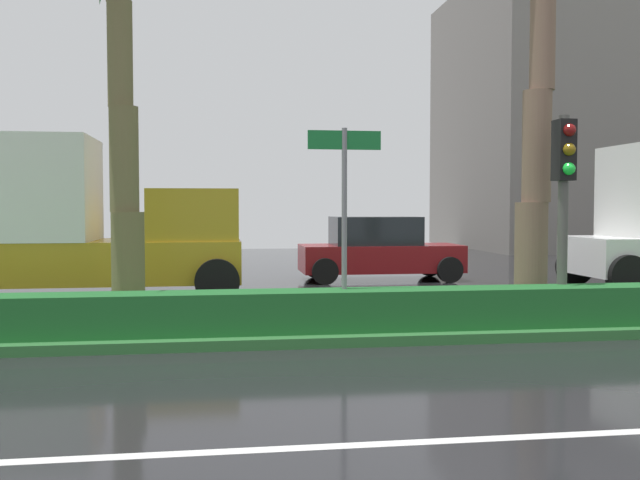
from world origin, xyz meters
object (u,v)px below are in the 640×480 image
Objects in this scene: traffic_signal_median_right at (564,180)px; car_in_traffic_leading at (379,250)px; street_name_sign at (344,200)px; box_truck_lead at (87,227)px.

traffic_signal_median_right is 8.36m from car_in_traffic_leading.
traffic_signal_median_right reaches higher than street_name_sign.
street_name_sign is 7.14m from box_truck_lead.
box_truck_lead is at bearing -157.81° from car_in_traffic_leading.
traffic_signal_median_right reaches higher than car_in_traffic_leading.
traffic_signal_median_right is 3.57m from street_name_sign.
traffic_signal_median_right is 9.78m from box_truck_lead.
car_in_traffic_leading is at bearing 22.19° from box_truck_lead.
car_in_traffic_leading is (7.09, 2.89, -0.72)m from box_truck_lead.
box_truck_lead is 1.49× the size of car_in_traffic_leading.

